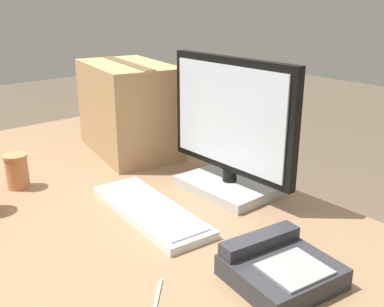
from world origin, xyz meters
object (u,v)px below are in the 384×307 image
at_px(monitor, 230,135).
at_px(paper_cup_left, 17,171).
at_px(keyboard, 150,210).
at_px(desk_phone, 279,268).
at_px(cardboard_box, 129,108).

distance_m(monitor, paper_cup_left, 0.68).
xyz_separation_m(keyboard, desk_phone, (0.43, 0.03, 0.02)).
bearing_deg(cardboard_box, keyboard, -27.90).
bearing_deg(desk_phone, keyboard, -167.52).
bearing_deg(monitor, desk_phone, -32.25).
bearing_deg(paper_cup_left, keyboard, 25.95).
height_order(monitor, keyboard, monitor).
height_order(monitor, desk_phone, monitor).
height_order(desk_phone, cardboard_box, cardboard_box).
xyz_separation_m(paper_cup_left, cardboard_box, (-0.07, 0.47, 0.11)).
relative_size(keyboard, desk_phone, 1.92).
bearing_deg(paper_cup_left, cardboard_box, 98.69).
distance_m(desk_phone, paper_cup_left, 0.88).
xyz_separation_m(monitor, paper_cup_left, (-0.45, -0.49, -0.12)).
bearing_deg(keyboard, paper_cup_left, -148.41).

